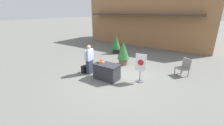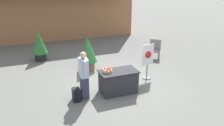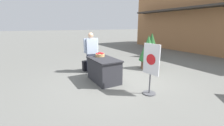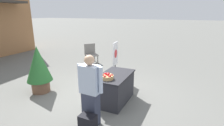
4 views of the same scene
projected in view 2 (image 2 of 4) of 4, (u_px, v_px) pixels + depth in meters
ground_plane at (118, 85)px, 8.28m from camera, size 120.00×120.00×0.00m
storefront_building at (39, 1)px, 15.14m from camera, size 12.20×5.45×4.83m
display_table at (118, 81)px, 7.62m from camera, size 1.32×0.76×0.80m
apple_basket at (107, 70)px, 7.37m from camera, size 0.33×0.33×0.16m
person_visitor at (84, 75)px, 7.10m from camera, size 0.28×0.61×1.61m
backpack at (76, 95)px, 7.12m from camera, size 0.24×0.34×0.42m
poster_board at (148, 60)px, 8.59m from camera, size 0.52×0.36×1.42m
patio_chair at (155, 48)px, 11.01m from camera, size 0.77×0.77×0.94m
potted_plant_near_right at (88, 52)px, 9.40m from camera, size 0.78×0.78×1.48m
potted_plant_far_right at (39, 45)px, 10.55m from camera, size 0.76×0.76×1.46m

